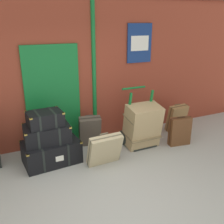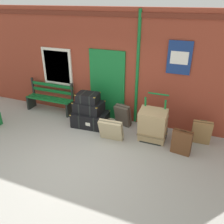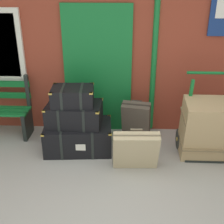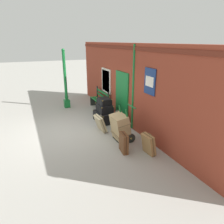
{
  "view_description": "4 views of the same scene",
  "coord_description": "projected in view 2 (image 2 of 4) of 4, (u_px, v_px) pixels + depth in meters",
  "views": [
    {
      "loc": [
        -1.25,
        -2.67,
        2.53
      ],
      "look_at": [
        0.85,
        1.89,
        0.75
      ],
      "focal_mm": 41.74,
      "sensor_mm": 36.0,
      "label": 1
    },
    {
      "loc": [
        2.4,
        -3.64,
        3.41
      ],
      "look_at": [
        0.22,
        1.73,
        0.57
      ],
      "focal_mm": 37.54,
      "sensor_mm": 36.0,
      "label": 2
    },
    {
      "loc": [
        0.24,
        -2.2,
        2.45
      ],
      "look_at": [
        0.06,
        1.67,
        0.67
      ],
      "focal_mm": 47.26,
      "sensor_mm": 36.0,
      "label": 3
    },
    {
      "loc": [
        7.28,
        -1.3,
        3.28
      ],
      "look_at": [
        0.17,
        1.81,
        0.61
      ],
      "focal_mm": 33.38,
      "sensor_mm": 36.0,
      "label": 4
    }
  ],
  "objects": [
    {
      "name": "suitcase_tan",
      "position": [
        123.0,
        115.0,
        6.78
      ],
      "size": [
        0.5,
        0.42,
        0.68
      ],
      "color": "#51473D",
      "rests_on": "ground"
    },
    {
      "name": "suitcase_caramel",
      "position": [
        201.0,
        132.0,
        5.95
      ],
      "size": [
        0.49,
        0.31,
        0.67
      ],
      "color": "olive",
      "rests_on": "ground"
    },
    {
      "name": "steamer_trunk_middle",
      "position": [
        89.0,
        107.0,
        6.73
      ],
      "size": [
        0.83,
        0.57,
        0.33
      ],
      "color": "black",
      "rests_on": "steamer_trunk_base"
    },
    {
      "name": "porters_trolley",
      "position": [
        154.0,
        129.0,
        6.21
      ],
      "size": [
        0.71,
        0.59,
        1.2
      ],
      "color": "black",
      "rests_on": "ground"
    },
    {
      "name": "suitcase_olive",
      "position": [
        111.0,
        130.0,
        6.09
      ],
      "size": [
        0.63,
        0.36,
        0.62
      ],
      "color": "tan",
      "rests_on": "ground"
    },
    {
      "name": "ground_plane",
      "position": [
        75.0,
        164.0,
        5.34
      ],
      "size": [
        60.0,
        60.0,
        0.0
      ],
      "primitive_type": "plane",
      "color": "#A3A099"
    },
    {
      "name": "steamer_trunk_top",
      "position": [
        88.0,
        98.0,
        6.6
      ],
      "size": [
        0.64,
        0.49,
        0.27
      ],
      "color": "black",
      "rests_on": "steamer_trunk_middle"
    },
    {
      "name": "platform_bench",
      "position": [
        50.0,
        98.0,
        7.66
      ],
      "size": [
        1.6,
        0.43,
        1.01
      ],
      "color": "#146B2D",
      "rests_on": "ground"
    },
    {
      "name": "large_brown_trunk",
      "position": [
        153.0,
        125.0,
        5.98
      ],
      "size": [
        0.7,
        0.58,
        0.94
      ],
      "color": "tan",
      "rests_on": "ground"
    },
    {
      "name": "suitcase_cream",
      "position": [
        182.0,
        142.0,
        5.58
      ],
      "size": [
        0.48,
        0.23,
        0.65
      ],
      "color": "brown",
      "rests_on": "ground"
    },
    {
      "name": "brick_facade",
      "position": [
        116.0,
        67.0,
        6.8
      ],
      "size": [
        10.4,
        0.35,
        3.2
      ],
      "color": "brown",
      "rests_on": "ground"
    },
    {
      "name": "steamer_trunk_base",
      "position": [
        90.0,
        119.0,
        6.85
      ],
      "size": [
        1.06,
        0.73,
        0.43
      ],
      "color": "black",
      "rests_on": "ground"
    }
  ]
}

